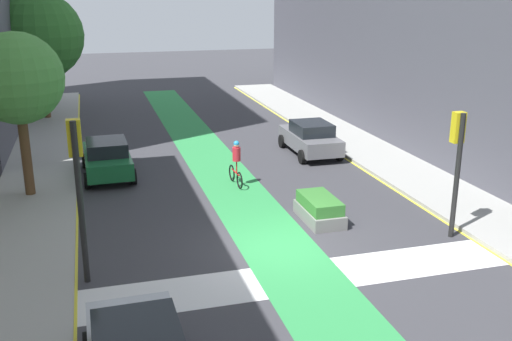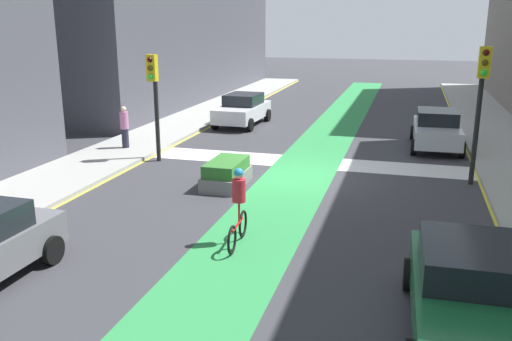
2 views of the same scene
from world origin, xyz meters
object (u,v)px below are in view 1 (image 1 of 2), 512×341
street_tree_far (39,36)px  median_planter (319,209)px  traffic_signal_near_right (457,150)px  cyclist_in_lane (236,162)px  traffic_signal_near_left (77,171)px  street_tree_near (17,79)px  car_grey_right_far (310,138)px  car_green_left_far (107,158)px

street_tree_far → median_planter: 22.29m
street_tree_far → traffic_signal_near_right: bearing=-58.8°
cyclist_in_lane → street_tree_far: 17.53m
traffic_signal_near_left → street_tree_near: street_tree_near is taller
traffic_signal_near_right → street_tree_far: 25.61m
car_grey_right_far → car_green_left_far: bearing=-174.5°
cyclist_in_lane → street_tree_near: bearing=174.6°
traffic_signal_near_left → car_green_left_far: size_ratio=1.04×
street_tree_far → car_grey_right_far: bearing=-43.0°
cyclist_in_lane → car_green_left_far: bearing=151.2°
traffic_signal_near_right → median_planter: size_ratio=1.85×
street_tree_near → median_planter: size_ratio=2.78×
traffic_signal_near_right → car_green_left_far: (-10.19, 9.37, -2.00)m
car_grey_right_far → traffic_signal_near_left: bearing=-135.3°
car_grey_right_far → median_planter: bearing=-108.8°
traffic_signal_near_left → median_planter: (7.61, 2.23, -2.68)m
street_tree_near → traffic_signal_near_right: bearing=-29.5°
cyclist_in_lane → street_tree_far: size_ratio=0.25×
street_tree_near → median_planter: street_tree_near is taller
car_green_left_far → street_tree_far: (-3.01, 12.46, 4.15)m
traffic_signal_near_right → street_tree_far: (-13.20, 21.83, 2.15)m
street_tree_far → street_tree_near: bearing=-89.7°
car_grey_right_far → cyclist_in_lane: cyclist_in_lane is taller
traffic_signal_near_right → car_green_left_far: size_ratio=0.94×
traffic_signal_near_left → street_tree_far: street_tree_far is taller
traffic_signal_near_right → median_planter: bearing=147.1°
car_green_left_far → traffic_signal_near_left: bearing=-95.8°
car_grey_right_far → median_planter: (-2.72, -7.99, -0.40)m
traffic_signal_near_right → car_green_left_far: 13.99m
traffic_signal_near_left → car_grey_right_far: 14.71m
car_green_left_far → street_tree_near: (-2.93, -1.94, 3.66)m
traffic_signal_near_left → car_green_left_far: traffic_signal_near_left is taller
cyclist_in_lane → street_tree_near: 8.58m
traffic_signal_near_right → car_grey_right_far: 10.49m
car_green_left_far → car_grey_right_far: bearing=5.5°
traffic_signal_near_right → street_tree_near: street_tree_near is taller
cyclist_in_lane → traffic_signal_near_right: bearing=-51.5°
car_green_left_far → car_grey_right_far: 9.43m
traffic_signal_near_left → cyclist_in_lane: traffic_signal_near_left is taller
car_green_left_far → street_tree_far: size_ratio=0.58×
cyclist_in_lane → street_tree_far: street_tree_far is taller
traffic_signal_near_left → street_tree_near: size_ratio=0.74×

